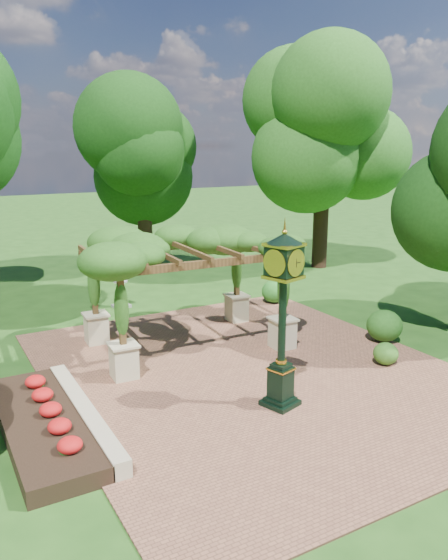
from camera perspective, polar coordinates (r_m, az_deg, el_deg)
ground at (r=13.93m, az=5.16°, el=-11.00°), size 120.00×120.00×0.00m
brick_plaza at (r=14.68m, az=2.92°, el=-9.52°), size 10.00×12.00×0.04m
border_wall at (r=12.51m, az=-14.36°, el=-13.40°), size 0.35×5.00×0.40m
flower_bed at (r=12.36m, az=-18.50°, el=-14.16°), size 1.50×5.00×0.36m
pedestal_clock at (r=12.07m, az=6.16°, el=-2.58°), size 1.00×1.00×4.07m
pergola at (r=15.73m, az=-3.90°, el=2.95°), size 5.72×3.76×3.50m
sundial at (r=20.55m, az=-10.72°, el=-1.61°), size 0.66×0.66×1.02m
shrub_front at (r=15.60m, az=16.55°, el=-7.38°), size 0.77×0.77×0.61m
shrub_mid at (r=17.33m, az=16.42°, el=-4.60°), size 1.36×1.36×0.97m
shrub_back at (r=20.77m, az=5.25°, el=-1.21°), size 1.24×1.24×0.85m
tree_north at (r=25.85m, az=-8.52°, el=12.97°), size 4.50×4.50×8.03m
tree_east_far at (r=26.88m, az=10.48°, el=15.49°), size 5.43×5.43×9.76m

